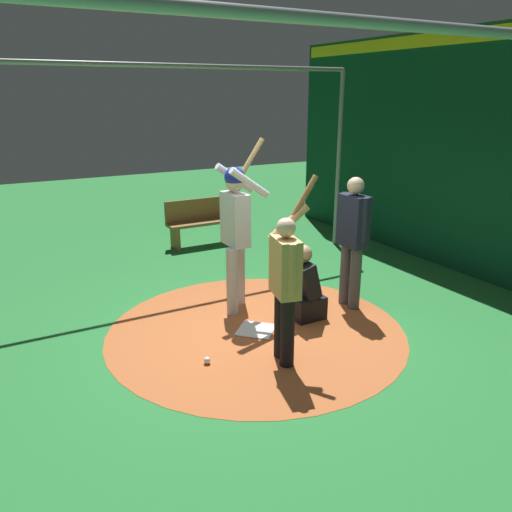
{
  "coord_description": "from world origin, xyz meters",
  "views": [
    {
      "loc": [
        2.69,
        4.89,
        2.76
      ],
      "look_at": [
        0.0,
        0.0,
        0.95
      ],
      "focal_mm": 35.8,
      "sensor_mm": 36.0,
      "label": 1
    }
  ],
  "objects": [
    {
      "name": "catcher",
      "position": [
        -0.7,
        -0.04,
        0.38
      ],
      "size": [
        0.58,
        0.4,
        0.97
      ],
      "color": "black",
      "rests_on": "ground"
    },
    {
      "name": "bench",
      "position": [
        -0.97,
        -3.73,
        0.44
      ],
      "size": [
        1.49,
        0.36,
        0.85
      ],
      "color": "olive",
      "rests_on": "ground"
    },
    {
      "name": "dirt_circle",
      "position": [
        0.0,
        0.0,
        0.0
      ],
      "size": [
        3.57,
        3.57,
        0.01
      ],
      "primitive_type": "cylinder",
      "color": "#B76033",
      "rests_on": "ground"
    },
    {
      "name": "cage_frame",
      "position": [
        0.0,
        0.0,
        2.23
      ],
      "size": [
        6.32,
        5.2,
        3.14
      ],
      "color": "gray",
      "rests_on": "ground"
    },
    {
      "name": "baseball_0",
      "position": [
        0.84,
        0.44,
        0.04
      ],
      "size": [
        0.07,
        0.07,
        0.07
      ],
      "primitive_type": "sphere",
      "color": "white",
      "rests_on": "dirt_circle"
    },
    {
      "name": "ground_plane",
      "position": [
        0.0,
        0.0,
        0.0
      ],
      "size": [
        25.35,
        25.35,
        0.0
      ],
      "primitive_type": "plane",
      "color": "#287A38"
    },
    {
      "name": "back_wall",
      "position": [
        -3.96,
        0.0,
        1.85
      ],
      "size": [
        0.23,
        9.35,
        3.67
      ],
      "color": "#0C3D26",
      "rests_on": "ground"
    },
    {
      "name": "home_plate",
      "position": [
        0.0,
        0.0,
        0.01
      ],
      "size": [
        0.59,
        0.59,
        0.01
      ],
      "primitive_type": "cube",
      "rotation": [
        0.0,
        0.0,
        0.79
      ],
      "color": "white",
      "rests_on": "dirt_circle"
    },
    {
      "name": "visitor",
      "position": [
        0.07,
        0.76,
        0.91
      ],
      "size": [
        0.61,
        0.51,
        1.96
      ],
      "rotation": [
        0.0,
        0.0,
        -0.22
      ],
      "color": "black",
      "rests_on": "ground"
    },
    {
      "name": "batter",
      "position": [
        -0.1,
        -0.71,
        1.16
      ],
      "size": [
        0.68,
        0.49,
        2.2
      ],
      "color": "#BCBCC0",
      "rests_on": "ground"
    },
    {
      "name": "umpire",
      "position": [
        -1.46,
        -0.07,
        0.98
      ],
      "size": [
        0.22,
        0.49,
        1.74
      ],
      "color": "#4C4C51",
      "rests_on": "ground"
    }
  ]
}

